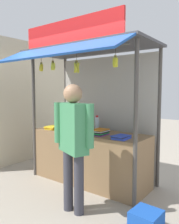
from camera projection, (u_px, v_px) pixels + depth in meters
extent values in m
plane|color=#9E9384|center=(90.00, 181.00, 4.08)|extent=(20.00, 20.00, 0.00)
cube|color=olive|center=(90.00, 157.00, 4.04)|extent=(2.09, 0.72, 0.90)
cylinder|color=#4C4742|center=(34.00, 116.00, 4.31)|extent=(0.06, 0.06, 2.30)
cylinder|color=#4C4742|center=(136.00, 125.00, 3.07)|extent=(0.06, 0.06, 2.30)
cylinder|color=#4C4742|center=(66.00, 112.00, 5.01)|extent=(0.06, 0.06, 2.30)
cylinder|color=#4C4742|center=(159.00, 119.00, 3.77)|extent=(0.06, 0.06, 2.30)
cube|color=#B7B2A8|center=(106.00, 116.00, 4.39)|extent=(2.04, 0.04, 2.25)
cube|color=#3F3F44|center=(89.00, 49.00, 3.86)|extent=(2.29, 1.08, 0.04)
cube|color=#194799|center=(55.00, 51.00, 3.24)|extent=(2.25, 0.51, 0.26)
cube|color=red|center=(69.00, 31.00, 3.45)|extent=(1.88, 0.04, 0.35)
cylinder|color=#59544C|center=(72.00, 51.00, 3.51)|extent=(1.98, 0.02, 0.02)
cylinder|color=silver|center=(77.00, 122.00, 4.29)|extent=(0.09, 0.09, 0.28)
cylinder|color=blue|center=(77.00, 113.00, 4.28)|extent=(0.06, 0.06, 0.04)
cylinder|color=silver|center=(69.00, 121.00, 4.52)|extent=(0.08, 0.08, 0.25)
cylinder|color=#198C33|center=(69.00, 114.00, 4.51)|extent=(0.05, 0.05, 0.03)
cylinder|color=silver|center=(83.00, 125.00, 4.15)|extent=(0.06, 0.06, 0.19)
cylinder|color=#198C33|center=(83.00, 119.00, 4.14)|extent=(0.04, 0.04, 0.03)
cylinder|color=silver|center=(97.00, 123.00, 4.23)|extent=(0.07, 0.07, 0.23)
cylinder|color=red|center=(97.00, 116.00, 4.22)|extent=(0.05, 0.05, 0.03)
cylinder|color=silver|center=(60.00, 121.00, 4.50)|extent=(0.08, 0.08, 0.25)
cylinder|color=#198C33|center=(60.00, 114.00, 4.49)|extent=(0.05, 0.05, 0.03)
cylinder|color=silver|center=(70.00, 122.00, 4.34)|extent=(0.07, 0.07, 0.23)
cylinder|color=red|center=(70.00, 116.00, 4.33)|extent=(0.05, 0.05, 0.03)
cube|color=yellow|center=(53.00, 129.00, 4.28)|extent=(0.24, 0.25, 0.01)
cube|color=yellow|center=(53.00, 128.00, 4.28)|extent=(0.24, 0.26, 0.01)
cube|color=orange|center=(53.00, 128.00, 4.28)|extent=(0.22, 0.24, 0.01)
cube|color=yellow|center=(52.00, 127.00, 4.27)|extent=(0.24, 0.26, 0.01)
cube|color=yellow|center=(53.00, 126.00, 4.27)|extent=(0.24, 0.25, 0.01)
cube|color=blue|center=(122.00, 139.00, 3.41)|extent=(0.22, 0.29, 0.01)
cube|color=blue|center=(121.00, 138.00, 3.41)|extent=(0.22, 0.29, 0.01)
cube|color=blue|center=(121.00, 137.00, 3.42)|extent=(0.22, 0.29, 0.01)
cube|color=black|center=(121.00, 136.00, 3.42)|extent=(0.21, 0.28, 0.01)
cube|color=blue|center=(121.00, 136.00, 3.42)|extent=(0.23, 0.30, 0.01)
cube|color=purple|center=(100.00, 135.00, 3.72)|extent=(0.22, 0.28, 0.01)
cube|color=black|center=(99.00, 134.00, 3.73)|extent=(0.23, 0.28, 0.01)
cube|color=green|center=(99.00, 133.00, 3.73)|extent=(0.23, 0.28, 0.01)
cube|color=green|center=(99.00, 133.00, 3.73)|extent=(0.23, 0.28, 0.01)
cube|color=black|center=(100.00, 132.00, 3.73)|extent=(0.22, 0.28, 0.01)
cube|color=black|center=(99.00, 131.00, 3.73)|extent=(0.23, 0.28, 0.01)
cube|color=white|center=(100.00, 131.00, 3.72)|extent=(0.22, 0.27, 0.01)
cube|color=black|center=(99.00, 130.00, 3.72)|extent=(0.22, 0.28, 0.01)
cube|color=orange|center=(100.00, 130.00, 3.72)|extent=(0.22, 0.28, 0.01)
cylinder|color=#332D23|center=(41.00, 59.00, 3.94)|extent=(0.01, 0.01, 0.10)
cylinder|color=olive|center=(41.00, 63.00, 3.94)|extent=(0.04, 0.04, 0.04)
ellipsoid|color=yellow|center=(42.00, 68.00, 3.94)|extent=(0.03, 0.05, 0.13)
ellipsoid|color=yellow|center=(42.00, 68.00, 3.95)|extent=(0.06, 0.05, 0.14)
ellipsoid|color=yellow|center=(42.00, 68.00, 3.96)|extent=(0.05, 0.04, 0.13)
ellipsoid|color=yellow|center=(41.00, 68.00, 3.96)|extent=(0.04, 0.05, 0.13)
ellipsoid|color=yellow|center=(40.00, 68.00, 3.95)|extent=(0.05, 0.07, 0.13)
ellipsoid|color=yellow|center=(41.00, 68.00, 3.94)|extent=(0.05, 0.03, 0.13)
ellipsoid|color=yellow|center=(41.00, 68.00, 3.93)|extent=(0.05, 0.05, 0.14)
cylinder|color=#332D23|center=(77.00, 56.00, 3.46)|extent=(0.01, 0.01, 0.13)
cylinder|color=olive|center=(77.00, 62.00, 3.47)|extent=(0.04, 0.04, 0.04)
ellipsoid|color=yellow|center=(78.00, 68.00, 3.46)|extent=(0.03, 0.08, 0.17)
ellipsoid|color=yellow|center=(78.00, 68.00, 3.49)|extent=(0.07, 0.06, 0.17)
ellipsoid|color=yellow|center=(78.00, 68.00, 3.51)|extent=(0.09, 0.04, 0.17)
ellipsoid|color=yellow|center=(76.00, 68.00, 3.51)|extent=(0.06, 0.08, 0.17)
ellipsoid|color=yellow|center=(75.00, 68.00, 3.48)|extent=(0.05, 0.07, 0.17)
ellipsoid|color=yellow|center=(75.00, 68.00, 3.47)|extent=(0.07, 0.04, 0.17)
ellipsoid|color=yellow|center=(76.00, 67.00, 3.45)|extent=(0.08, 0.06, 0.17)
cylinder|color=#332D23|center=(115.00, 51.00, 3.06)|extent=(0.01, 0.01, 0.12)
cylinder|color=olive|center=(115.00, 57.00, 3.06)|extent=(0.04, 0.04, 0.04)
ellipsoid|color=yellow|center=(116.00, 62.00, 3.06)|extent=(0.04, 0.07, 0.14)
ellipsoid|color=yellow|center=(117.00, 62.00, 3.08)|extent=(0.06, 0.05, 0.14)
ellipsoid|color=yellow|center=(116.00, 63.00, 3.08)|extent=(0.06, 0.04, 0.14)
ellipsoid|color=yellow|center=(115.00, 63.00, 3.08)|extent=(0.04, 0.06, 0.14)
ellipsoid|color=yellow|center=(114.00, 62.00, 3.07)|extent=(0.05, 0.07, 0.14)
ellipsoid|color=yellow|center=(114.00, 62.00, 3.06)|extent=(0.07, 0.04, 0.14)
ellipsoid|color=yellow|center=(116.00, 62.00, 3.05)|extent=(0.06, 0.05, 0.14)
cylinder|color=#332D23|center=(53.00, 58.00, 3.77)|extent=(0.01, 0.01, 0.09)
cylinder|color=olive|center=(53.00, 62.00, 3.77)|extent=(0.04, 0.04, 0.04)
ellipsoid|color=#D3DA39|center=(53.00, 66.00, 3.77)|extent=(0.03, 0.06, 0.14)
ellipsoid|color=#D3DA39|center=(54.00, 66.00, 3.78)|extent=(0.06, 0.06, 0.14)
ellipsoid|color=#D3DA39|center=(54.00, 66.00, 3.80)|extent=(0.07, 0.04, 0.14)
ellipsoid|color=#D3DA39|center=(53.00, 66.00, 3.80)|extent=(0.05, 0.06, 0.14)
ellipsoid|color=#D3DA39|center=(52.00, 66.00, 3.78)|extent=(0.05, 0.06, 0.14)
ellipsoid|color=#D3DA39|center=(52.00, 66.00, 3.77)|extent=(0.06, 0.04, 0.14)
ellipsoid|color=#D3DA39|center=(53.00, 66.00, 3.76)|extent=(0.06, 0.06, 0.14)
cylinder|color=#383842|center=(68.00, 180.00, 3.08)|extent=(0.13, 0.13, 0.81)
cylinder|color=#383842|center=(79.00, 184.00, 2.97)|extent=(0.13, 0.13, 0.81)
cube|color=#3F8C59|center=(73.00, 128.00, 2.96)|extent=(0.53, 0.37, 0.64)
cylinder|color=#3F8C59|center=(58.00, 122.00, 3.11)|extent=(0.10, 0.10, 0.55)
cylinder|color=#3F8C59|center=(90.00, 126.00, 2.79)|extent=(0.10, 0.10, 0.55)
sphere|color=tan|center=(73.00, 94.00, 2.92)|extent=(0.24, 0.24, 0.24)
cube|color=#194CB2|center=(146.00, 220.00, 2.65)|extent=(0.34, 0.34, 0.22)
cube|color=beige|center=(29.00, 101.00, 5.40)|extent=(0.20, 2.40, 2.74)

